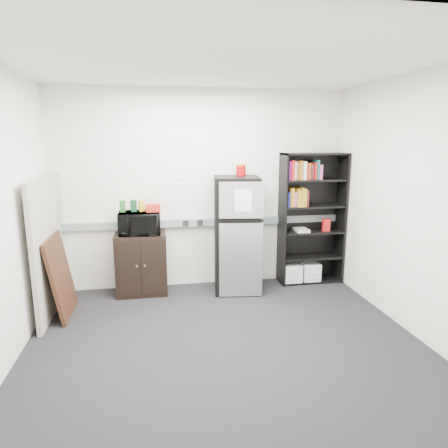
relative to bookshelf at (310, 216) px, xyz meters
name	(u,v)px	position (x,y,z in m)	size (l,w,h in m)	color
floor	(225,342)	(-1.51, -1.57, -0.97)	(4.00, 4.00, 0.00)	black
wall_back	(203,190)	(-1.51, 0.18, 0.38)	(4.00, 0.02, 2.70)	silver
wall_right	(414,207)	(0.49, -1.57, 0.38)	(0.02, 3.50, 2.70)	silver
ceiling	(225,63)	(-1.51, -1.57, 1.73)	(4.00, 3.50, 0.02)	white
electrical_raceway	(203,222)	(-1.51, 0.15, -0.07)	(3.92, 0.05, 0.10)	gray
wall_note	(177,176)	(-1.86, 0.18, 0.58)	(0.14, 0.00, 0.10)	white
bookshelf	(310,216)	(0.00, 0.00, 0.00)	(0.90, 0.34, 1.85)	black
cubicle_partition	(48,247)	(-3.41, -0.49, -0.16)	(0.06, 1.30, 1.62)	gray
cabinet	(141,264)	(-2.37, -0.07, -0.56)	(0.66, 0.44, 0.82)	black
microwave	(140,223)	(-2.37, -0.08, 0.00)	(0.53, 0.36, 0.29)	black
snack_box_a	(122,206)	(-2.58, -0.05, 0.22)	(0.07, 0.05, 0.15)	#1A5B1D
snack_box_b	(134,206)	(-2.44, -0.05, 0.22)	(0.07, 0.05, 0.15)	#0C351D
snack_box_c	(142,206)	(-2.33, -0.05, 0.22)	(0.07, 0.05, 0.14)	gold
snack_bag	(153,208)	(-2.19, -0.10, 0.20)	(0.18, 0.10, 0.10)	red
refrigerator	(236,235)	(-1.10, -0.15, -0.19)	(0.65, 0.68, 1.56)	black
coffee_can	(241,169)	(-1.02, -0.02, 0.67)	(0.13, 0.13, 0.18)	#A30708
framed_poster	(61,276)	(-3.28, -0.57, -0.50)	(0.20, 0.74, 0.94)	black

